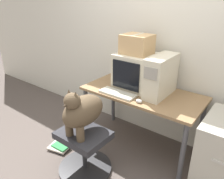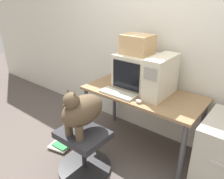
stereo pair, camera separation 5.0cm
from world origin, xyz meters
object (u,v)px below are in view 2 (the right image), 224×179
pc_tower (161,76)px  office_chair (84,151)px  book_stack_floor (60,146)px  crt_monitor (136,71)px  cardboard_box (138,44)px  keyboard (118,93)px  dog (81,110)px

pc_tower → office_chair: (-0.44, -0.78, -0.72)m
pc_tower → book_stack_floor: 1.50m
crt_monitor → office_chair: size_ratio=0.74×
crt_monitor → book_stack_floor: crt_monitor is taller
crt_monitor → office_chair: (-0.10, -0.81, -0.71)m
book_stack_floor → cardboard_box: bearing=51.7°
keyboard → office_chair: keyboard is taller
office_chair → cardboard_box: size_ratio=1.79×
keyboard → cardboard_box: cardboard_box is taller
pc_tower → book_stack_floor: pc_tower is taller
crt_monitor → pc_tower: bearing=-5.0°
pc_tower → book_stack_floor: (-0.93, -0.72, -0.94)m
dog → cardboard_box: (0.10, 0.81, 0.52)m
keyboard → dog: (-0.07, -0.49, -0.02)m
dog → crt_monitor: bearing=82.7°
pc_tower → dog: bearing=-119.5°
dog → pc_tower: bearing=60.5°
office_chair → dog: dog is taller
crt_monitor → keyboard: 0.36m
keyboard → book_stack_floor: 1.02m
keyboard → office_chair: (-0.07, -0.50, -0.52)m
cardboard_box → pc_tower: bearing=-5.6°
crt_monitor → office_chair: crt_monitor is taller
office_chair → cardboard_box: cardboard_box is taller
pc_tower → keyboard: size_ratio=1.19×
office_chair → book_stack_floor: 0.54m
crt_monitor → cardboard_box: cardboard_box is taller
pc_tower → cardboard_box: 0.45m
cardboard_box → office_chair: bearing=-97.2°
keyboard → office_chair: size_ratio=0.73×
cardboard_box → book_stack_floor: size_ratio=1.12×
crt_monitor → pc_tower: (0.34, -0.03, 0.02)m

